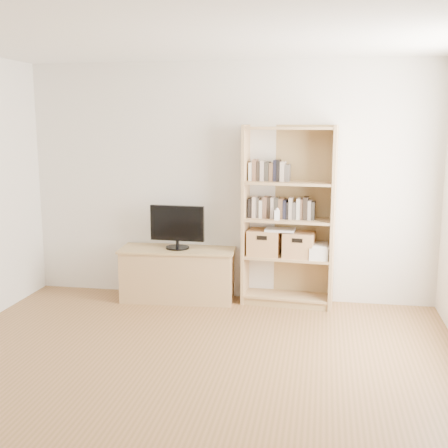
% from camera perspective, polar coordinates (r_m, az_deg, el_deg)
% --- Properties ---
extents(floor, '(4.50, 5.00, 0.01)m').
position_cam_1_polar(floor, '(4.20, -5.54, -17.54)').
color(floor, brown).
rests_on(floor, ground).
extents(back_wall, '(4.50, 0.02, 2.60)m').
position_cam_1_polar(back_wall, '(6.19, 0.48, 4.25)').
color(back_wall, silver).
rests_on(back_wall, floor).
extents(ceiling, '(4.50, 5.00, 0.01)m').
position_cam_1_polar(ceiling, '(3.76, -6.28, 20.05)').
color(ceiling, white).
rests_on(ceiling, back_wall).
extents(tv_stand, '(1.25, 0.54, 0.56)m').
position_cam_1_polar(tv_stand, '(6.27, -4.70, -5.20)').
color(tv_stand, tan).
rests_on(tv_stand, floor).
extents(bookshelf, '(0.99, 0.41, 1.93)m').
position_cam_1_polar(bookshelf, '(5.99, 6.57, 0.73)').
color(bookshelf, tan).
rests_on(bookshelf, floor).
extents(television, '(0.60, 0.07, 0.47)m').
position_cam_1_polar(television, '(6.15, -4.77, -0.34)').
color(television, black).
rests_on(television, tv_stand).
extents(books_row_mid, '(0.76, 0.18, 0.20)m').
position_cam_1_polar(books_row_mid, '(6.00, 6.62, 1.51)').
color(books_row_mid, black).
rests_on(books_row_mid, bookshelf).
extents(books_row_upper, '(0.42, 0.16, 0.22)m').
position_cam_1_polar(books_row_upper, '(5.98, 4.65, 5.42)').
color(books_row_upper, black).
rests_on(books_row_upper, bookshelf).
extents(baby_monitor, '(0.06, 0.04, 0.11)m').
position_cam_1_polar(baby_monitor, '(5.90, 5.41, 0.90)').
color(baby_monitor, white).
rests_on(baby_monitor, bookshelf).
extents(basket_left, '(0.36, 0.30, 0.28)m').
position_cam_1_polar(basket_left, '(6.08, 4.11, -1.88)').
color(basket_left, tan).
rests_on(basket_left, bookshelf).
extents(basket_right, '(0.35, 0.30, 0.27)m').
position_cam_1_polar(basket_right, '(6.03, 7.62, -2.10)').
color(basket_right, tan).
rests_on(basket_right, bookshelf).
extents(laptop, '(0.32, 0.23, 0.02)m').
position_cam_1_polar(laptop, '(6.01, 5.72, -0.58)').
color(laptop, white).
rests_on(laptop, basket_left).
extents(magazine_stack, '(0.20, 0.29, 0.13)m').
position_cam_1_polar(magazine_stack, '(6.02, 9.63, -2.83)').
color(magazine_stack, beige).
rests_on(magazine_stack, bookshelf).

